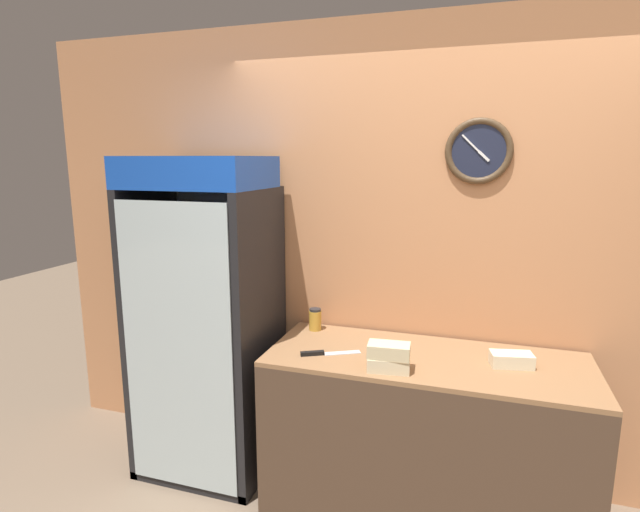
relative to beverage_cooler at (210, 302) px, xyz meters
name	(u,v)px	position (x,y,z in m)	size (l,w,h in m)	color
wall_back	(437,257)	(1.32, 0.32, 0.30)	(5.20, 0.09, 2.70)	tan
prep_counter	(423,434)	(1.32, -0.06, -0.61)	(1.68, 0.67, 0.89)	#4C3828
beverage_cooler	(210,302)	(0.00, 0.00, 0.00)	(0.78, 0.64, 1.93)	black
sandwich_stack_bottom	(388,364)	(1.16, -0.29, -0.13)	(0.22, 0.14, 0.07)	beige
sandwich_stack_middle	(389,351)	(1.16, -0.29, -0.06)	(0.21, 0.13, 0.07)	beige
sandwich_flat_left	(511,360)	(1.74, -0.04, -0.13)	(0.22, 0.15, 0.07)	beige
chefs_knife	(322,353)	(0.79, -0.19, -0.16)	(0.30, 0.18, 0.02)	silver
condiment_jar	(315,319)	(0.63, 0.17, -0.10)	(0.08, 0.08, 0.13)	gold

